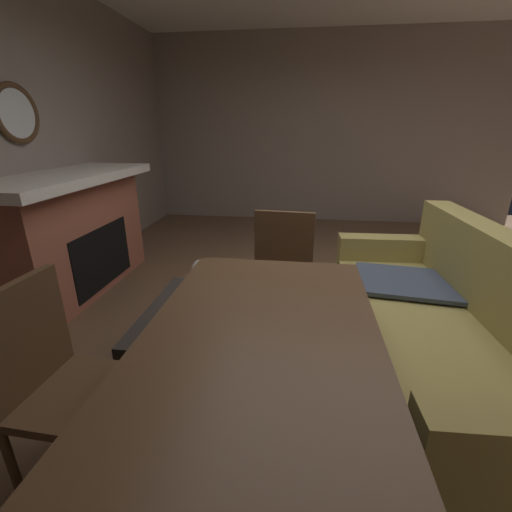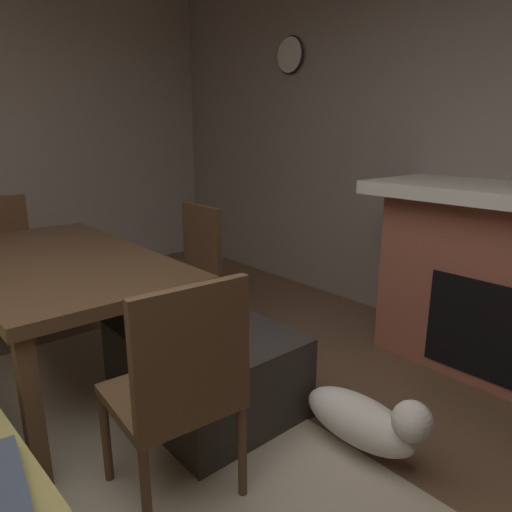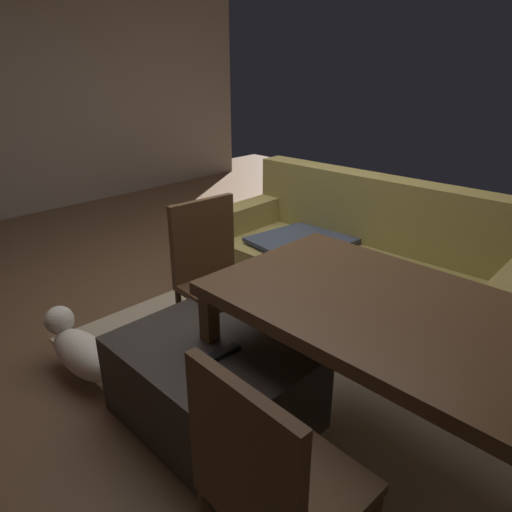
# 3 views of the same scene
# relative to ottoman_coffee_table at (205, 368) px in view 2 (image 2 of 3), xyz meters

# --- Properties ---
(area_rug) EXTENTS (2.60, 2.00, 0.01)m
(area_rug) POSITION_rel_ottoman_coffee_table_xyz_m (0.00, 0.70, -0.21)
(area_rug) COLOR tan
(area_rug) RESTS_ON ground
(ottoman_coffee_table) EXTENTS (0.92, 0.71, 0.43)m
(ottoman_coffee_table) POSITION_rel_ottoman_coffee_table_xyz_m (0.00, 0.00, 0.00)
(ottoman_coffee_table) COLOR #2D2826
(ottoman_coffee_table) RESTS_ON ground
(tv_remote) EXTENTS (0.06, 0.16, 0.02)m
(tv_remote) POSITION_rel_ottoman_coffee_table_xyz_m (0.09, -0.00, 0.23)
(tv_remote) COLOR black
(tv_remote) RESTS_ON ottoman_coffee_table
(dining_table) EXTENTS (1.78, 0.94, 0.74)m
(dining_table) POSITION_rel_ottoman_coffee_table_xyz_m (0.78, 0.44, 0.45)
(dining_table) COLOR #513823
(dining_table) RESTS_ON ground
(dining_chair_south) EXTENTS (0.46, 0.46, 0.93)m
(dining_chair_south) POSITION_rel_ottoman_coffee_table_xyz_m (0.77, -0.42, 0.31)
(dining_chair_south) COLOR #513823
(dining_chair_south) RESTS_ON ground
(dining_chair_east) EXTENTS (0.45, 0.45, 0.93)m
(dining_chair_east) POSITION_rel_ottoman_coffee_table_xyz_m (2.06, 0.44, 0.31)
(dining_chair_east) COLOR brown
(dining_chair_east) RESTS_ON ground
(dining_chair_west) EXTENTS (0.47, 0.47, 0.93)m
(dining_chair_west) POSITION_rel_ottoman_coffee_table_xyz_m (-0.50, 0.45, 0.31)
(dining_chair_west) COLOR #513823
(dining_chair_west) RESTS_ON ground
(small_dog) EXTENTS (0.61, 0.25, 0.32)m
(small_dog) POSITION_rel_ottoman_coffee_table_xyz_m (-0.80, -0.31, -0.04)
(small_dog) COLOR silver
(small_dog) RESTS_ON ground
(wall_clock) EXTENTS (0.32, 0.03, 0.32)m
(wall_clock) POSITION_rel_ottoman_coffee_table_xyz_m (1.25, -1.83, 1.84)
(wall_clock) COLOR silver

